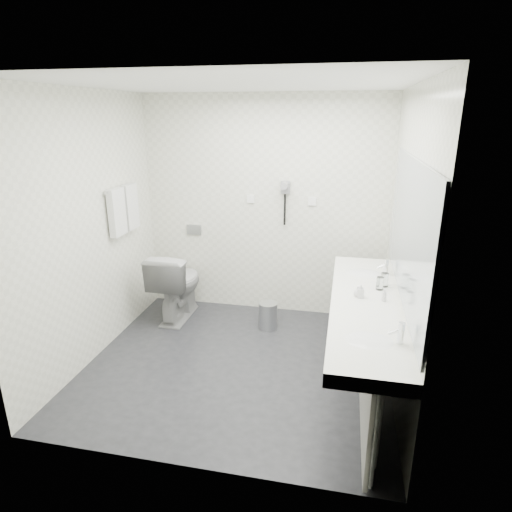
# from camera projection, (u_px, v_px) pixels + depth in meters

# --- Properties ---
(floor) EXTENTS (2.80, 2.80, 0.00)m
(floor) POSITION_uv_depth(u_px,v_px,m) (237.00, 364.00, 4.14)
(floor) COLOR #26262B
(floor) RESTS_ON ground
(ceiling) EXTENTS (2.80, 2.80, 0.00)m
(ceiling) POSITION_uv_depth(u_px,v_px,m) (233.00, 84.00, 3.36)
(ceiling) COLOR white
(ceiling) RESTS_ON wall_back
(wall_back) EXTENTS (2.80, 0.00, 2.80)m
(wall_back) POSITION_uv_depth(u_px,v_px,m) (264.00, 208.00, 4.96)
(wall_back) COLOR white
(wall_back) RESTS_ON floor
(wall_front) EXTENTS (2.80, 0.00, 2.80)m
(wall_front) POSITION_uv_depth(u_px,v_px,m) (181.00, 298.00, 2.54)
(wall_front) COLOR white
(wall_front) RESTS_ON floor
(wall_left) EXTENTS (0.00, 2.60, 2.60)m
(wall_left) POSITION_uv_depth(u_px,v_px,m) (90.00, 230.00, 4.02)
(wall_left) COLOR white
(wall_left) RESTS_ON floor
(wall_right) EXTENTS (0.00, 2.60, 2.60)m
(wall_right) POSITION_uv_depth(u_px,v_px,m) (404.00, 248.00, 3.47)
(wall_right) COLOR white
(wall_right) RESTS_ON floor
(vanity_counter) EXTENTS (0.55, 2.20, 0.10)m
(vanity_counter) POSITION_uv_depth(u_px,v_px,m) (365.00, 306.00, 3.48)
(vanity_counter) COLOR white
(vanity_counter) RESTS_ON floor
(vanity_panel) EXTENTS (0.03, 2.15, 0.75)m
(vanity_panel) POSITION_uv_depth(u_px,v_px,m) (364.00, 353.00, 3.61)
(vanity_panel) COLOR gray
(vanity_panel) RESTS_ON floor
(vanity_post_near) EXTENTS (0.06, 0.06, 0.75)m
(vanity_post_near) POSITION_uv_depth(u_px,v_px,m) (374.00, 441.00, 2.64)
(vanity_post_near) COLOR silver
(vanity_post_near) RESTS_ON floor
(vanity_post_far) EXTENTS (0.06, 0.06, 0.75)m
(vanity_post_far) POSITION_uv_depth(u_px,v_px,m) (365.00, 303.00, 4.57)
(vanity_post_far) COLOR silver
(vanity_post_far) RESTS_ON floor
(mirror) EXTENTS (0.02, 2.20, 1.05)m
(mirror) POSITION_uv_depth(u_px,v_px,m) (408.00, 230.00, 3.23)
(mirror) COLOR #B2BCC6
(mirror) RESTS_ON wall_right
(basin_near) EXTENTS (0.40, 0.31, 0.05)m
(basin_near) POSITION_uv_depth(u_px,v_px,m) (369.00, 342.00, 2.87)
(basin_near) COLOR white
(basin_near) RESTS_ON vanity_counter
(basin_far) EXTENTS (0.40, 0.31, 0.05)m
(basin_far) POSITION_uv_depth(u_px,v_px,m) (364.00, 274.00, 4.08)
(basin_far) COLOR white
(basin_far) RESTS_ON vanity_counter
(faucet_near) EXTENTS (0.04, 0.04, 0.15)m
(faucet_near) POSITION_uv_depth(u_px,v_px,m) (401.00, 333.00, 2.80)
(faucet_near) COLOR silver
(faucet_near) RESTS_ON vanity_counter
(faucet_far) EXTENTS (0.04, 0.04, 0.15)m
(faucet_far) POSITION_uv_depth(u_px,v_px,m) (386.00, 267.00, 4.01)
(faucet_far) COLOR silver
(faucet_far) RESTS_ON vanity_counter
(soap_bottle_a) EXTENTS (0.05, 0.05, 0.12)m
(soap_bottle_a) POSITION_uv_depth(u_px,v_px,m) (361.00, 291.00, 3.51)
(soap_bottle_a) COLOR beige
(soap_bottle_a) RESTS_ON vanity_counter
(soap_bottle_b) EXTENTS (0.10, 0.10, 0.09)m
(soap_bottle_b) POSITION_uv_depth(u_px,v_px,m) (358.00, 291.00, 3.54)
(soap_bottle_b) COLOR beige
(soap_bottle_b) RESTS_ON vanity_counter
(soap_bottle_c) EXTENTS (0.05, 0.05, 0.10)m
(soap_bottle_c) POSITION_uv_depth(u_px,v_px,m) (384.00, 295.00, 3.45)
(soap_bottle_c) COLOR beige
(soap_bottle_c) RESTS_ON vanity_counter
(glass_left) EXTENTS (0.08, 0.08, 0.11)m
(glass_left) POSITION_uv_depth(u_px,v_px,m) (380.00, 283.00, 3.67)
(glass_left) COLOR silver
(glass_left) RESTS_ON vanity_counter
(glass_right) EXTENTS (0.08, 0.08, 0.12)m
(glass_right) POSITION_uv_depth(u_px,v_px,m) (384.00, 280.00, 3.74)
(glass_right) COLOR silver
(glass_right) RESTS_ON vanity_counter
(toilet) EXTENTS (0.46, 0.81, 0.81)m
(toilet) POSITION_uv_depth(u_px,v_px,m) (177.00, 284.00, 4.99)
(toilet) COLOR white
(toilet) RESTS_ON floor
(flush_plate) EXTENTS (0.18, 0.02, 0.12)m
(flush_plate) POSITION_uv_depth(u_px,v_px,m) (194.00, 230.00, 5.20)
(flush_plate) COLOR #B2B5BA
(flush_plate) RESTS_ON wall_back
(pedal_bin) EXTENTS (0.25, 0.25, 0.29)m
(pedal_bin) POSITION_uv_depth(u_px,v_px,m) (268.00, 316.00, 4.79)
(pedal_bin) COLOR #B2B5BA
(pedal_bin) RESTS_ON floor
(bin_lid) EXTENTS (0.21, 0.21, 0.02)m
(bin_lid) POSITION_uv_depth(u_px,v_px,m) (268.00, 304.00, 4.74)
(bin_lid) COLOR #B2B5BA
(bin_lid) RESTS_ON pedal_bin
(towel_rail) EXTENTS (0.02, 0.62, 0.02)m
(towel_rail) POSITION_uv_depth(u_px,v_px,m) (121.00, 188.00, 4.43)
(towel_rail) COLOR silver
(towel_rail) RESTS_ON wall_left
(towel_near) EXTENTS (0.07, 0.24, 0.48)m
(towel_near) POSITION_uv_depth(u_px,v_px,m) (117.00, 212.00, 4.36)
(towel_near) COLOR white
(towel_near) RESTS_ON towel_rail
(towel_far) EXTENTS (0.07, 0.24, 0.48)m
(towel_far) POSITION_uv_depth(u_px,v_px,m) (130.00, 207.00, 4.62)
(towel_far) COLOR white
(towel_far) RESTS_ON towel_rail
(dryer_cradle) EXTENTS (0.10, 0.04, 0.14)m
(dryer_cradle) POSITION_uv_depth(u_px,v_px,m) (285.00, 187.00, 4.80)
(dryer_cradle) COLOR gray
(dryer_cradle) RESTS_ON wall_back
(dryer_barrel) EXTENTS (0.08, 0.14, 0.08)m
(dryer_barrel) POSITION_uv_depth(u_px,v_px,m) (285.00, 186.00, 4.73)
(dryer_barrel) COLOR gray
(dryer_barrel) RESTS_ON dryer_cradle
(dryer_cord) EXTENTS (0.02, 0.02, 0.35)m
(dryer_cord) POSITION_uv_depth(u_px,v_px,m) (285.00, 210.00, 4.86)
(dryer_cord) COLOR black
(dryer_cord) RESTS_ON dryer_cradle
(switch_plate_a) EXTENTS (0.09, 0.02, 0.09)m
(switch_plate_a) POSITION_uv_depth(u_px,v_px,m) (251.00, 199.00, 4.94)
(switch_plate_a) COLOR white
(switch_plate_a) RESTS_ON wall_back
(switch_plate_b) EXTENTS (0.09, 0.02, 0.09)m
(switch_plate_b) POSITION_uv_depth(u_px,v_px,m) (312.00, 201.00, 4.81)
(switch_plate_b) COLOR white
(switch_plate_b) RESTS_ON wall_back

